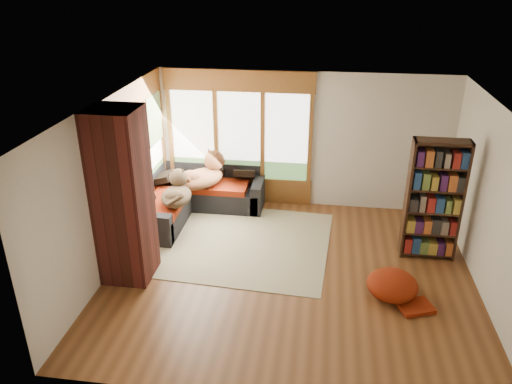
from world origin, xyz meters
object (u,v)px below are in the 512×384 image
(brick_chimney, at_px, (122,197))
(pouf, at_px, (392,284))
(dog_tan, at_px, (204,171))
(dog_brindle, at_px, (177,188))
(bookshelf, at_px, (434,201))
(area_rug, at_px, (226,240))
(sectional_sofa, at_px, (193,201))

(brick_chimney, bearing_deg, pouf, -0.41)
(pouf, height_order, dog_tan, dog_tan)
(pouf, xyz_separation_m, dog_brindle, (-3.57, 1.58, 0.56))
(bookshelf, xyz_separation_m, pouf, (-0.66, -1.22, -0.78))
(area_rug, bearing_deg, sectional_sofa, 132.56)
(sectional_sofa, relative_size, area_rug, 0.64)
(brick_chimney, xyz_separation_m, bookshelf, (4.54, 1.19, -0.31))
(brick_chimney, xyz_separation_m, dog_tan, (0.61, 2.30, -0.48))
(dog_tan, distance_m, dog_brindle, 0.81)
(sectional_sofa, relative_size, dog_tan, 1.95)
(sectional_sofa, relative_size, dog_brindle, 2.46)
(dog_tan, bearing_deg, brick_chimney, -157.70)
(sectional_sofa, distance_m, dog_brindle, 0.69)
(sectional_sofa, xyz_separation_m, pouf, (3.43, -2.08, -0.10))
(dog_brindle, bearing_deg, area_rug, -118.85)
(brick_chimney, distance_m, bookshelf, 4.70)
(bookshelf, xyz_separation_m, dog_tan, (-3.93, 1.11, -0.17))
(sectional_sofa, relative_size, pouf, 3.06)
(pouf, bearing_deg, bookshelf, 61.36)
(brick_chimney, height_order, pouf, brick_chimney)
(area_rug, xyz_separation_m, bookshelf, (3.30, 0.00, 0.98))
(brick_chimney, distance_m, dog_brindle, 1.67)
(area_rug, bearing_deg, bookshelf, 0.03)
(brick_chimney, relative_size, dog_brindle, 2.90)
(brick_chimney, height_order, dog_tan, brick_chimney)
(brick_chimney, distance_m, area_rug, 2.15)
(area_rug, distance_m, bookshelf, 3.45)
(pouf, height_order, dog_brindle, dog_brindle)
(brick_chimney, xyz_separation_m, pouf, (3.88, -0.03, -1.09))
(sectional_sofa, height_order, pouf, sectional_sofa)
(brick_chimney, relative_size, area_rug, 0.75)
(bookshelf, height_order, dog_brindle, bookshelf)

